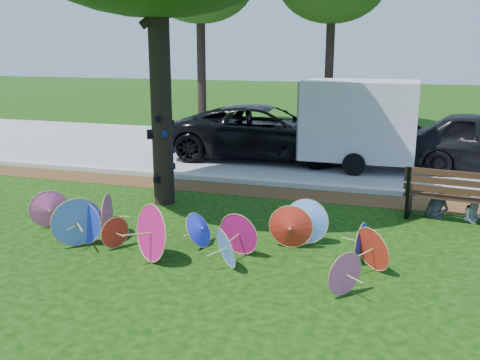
# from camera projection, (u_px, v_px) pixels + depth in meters

# --- Properties ---
(ground) EXTENTS (90.00, 90.00, 0.00)m
(ground) POSITION_uv_depth(u_px,v_px,m) (172.00, 262.00, 8.41)
(ground) COLOR black
(ground) RESTS_ON ground
(mulch_strip) EXTENTS (90.00, 1.00, 0.01)m
(mulch_strip) POSITION_uv_depth(u_px,v_px,m) (252.00, 191.00, 12.58)
(mulch_strip) COLOR #472D16
(mulch_strip) RESTS_ON ground
(curb) EXTENTS (90.00, 0.30, 0.12)m
(curb) POSITION_uv_depth(u_px,v_px,m) (260.00, 182.00, 13.21)
(curb) COLOR #B7B5AD
(curb) RESTS_ON ground
(street) EXTENTS (90.00, 8.00, 0.01)m
(street) POSITION_uv_depth(u_px,v_px,m) (294.00, 153.00, 17.06)
(street) COLOR gray
(street) RESTS_ON ground
(parasol_pile) EXTENTS (6.56, 2.19, 0.94)m
(parasol_pile) POSITION_uv_depth(u_px,v_px,m) (188.00, 229.00, 8.80)
(parasol_pile) COLOR #BF1465
(parasol_pile) RESTS_ON ground
(black_van) EXTENTS (5.89, 3.00, 1.59)m
(black_van) POSITION_uv_depth(u_px,v_px,m) (266.00, 132.00, 16.08)
(black_van) COLOR black
(black_van) RESTS_ON ground
(cargo_trailer) EXTENTS (3.03, 1.93, 2.71)m
(cargo_trailer) POSITION_uv_depth(u_px,v_px,m) (359.00, 120.00, 14.67)
(cargo_trailer) COLOR silver
(cargo_trailer) RESTS_ON ground
(park_bench) EXTENTS (2.07, 0.99, 1.04)m
(park_bench) POSITION_uv_depth(u_px,v_px,m) (457.00, 195.00, 10.34)
(park_bench) COLOR black
(park_bench) RESTS_ON ground
(person_left) EXTENTS (0.55, 0.46, 1.27)m
(person_left) POSITION_uv_depth(u_px,v_px,m) (439.00, 187.00, 10.46)
(person_left) COLOR #383A4D
(person_left) RESTS_ON ground
(person_right) EXTENTS (0.64, 0.58, 1.07)m
(person_right) POSITION_uv_depth(u_px,v_px,m) (477.00, 195.00, 10.28)
(person_right) COLOR silver
(person_right) RESTS_ON ground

